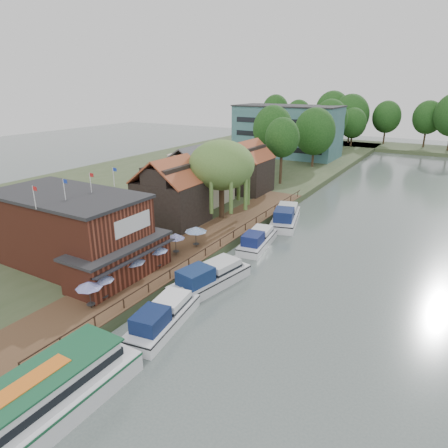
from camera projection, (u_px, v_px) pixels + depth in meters
The scene contains 28 objects.
ground at pixel (213, 309), 33.94m from camera, with size 260.00×260.00×0.00m, color #4B5754.
land_bank at pixel (177, 181), 76.59m from camera, with size 50.00×140.00×1.00m, color #384728.
quay_deck at pixel (200, 242), 45.55m from camera, with size 6.00×50.00×0.10m, color #47301E.
quay_rail at pixel (223, 242), 44.51m from camera, with size 0.20×49.00×1.00m, color black, non-canonical shape.
pub at pixel (84, 232), 38.30m from camera, with size 20.00×11.00×7.30m, color maroon, non-canonical shape.
hotel_block at pixel (287, 131), 98.99m from camera, with size 25.40×12.40×12.30m, color #38666B, non-canonical shape.
cottage_a at pixel (171, 191), 50.76m from camera, with size 8.60×7.60×8.50m, color black, non-canonical shape.
cottage_b at pixel (196, 174), 60.33m from camera, with size 9.60×8.60×8.50m, color beige, non-canonical shape.
cottage_c at pixel (247, 167), 65.72m from camera, with size 7.60×7.60×8.50m, color black, non-canonical shape.
willow at pixel (222, 180), 52.35m from camera, with size 8.60×8.60×10.43m, color #476B2D, non-canonical shape.
umbrella_0 at pixel (90, 295), 31.67m from camera, with size 2.11×2.11×2.38m, color navy, non-canonical shape.
umbrella_1 at pixel (103, 287), 32.86m from camera, with size 1.95×1.95×2.38m, color navy, non-canonical shape.
umbrella_2 at pixel (132, 268), 36.21m from camera, with size 2.46×2.46×2.38m, color navy, non-canonical shape.
umbrella_3 at pixel (157, 257), 38.60m from camera, with size 2.10×2.10×2.38m, color #1C3E9C, non-canonical shape.
umbrella_4 at pixel (176, 244), 41.75m from camera, with size 1.98×1.98×2.38m, color navy, non-canonical shape.
umbrella_5 at pixel (196, 237), 43.69m from camera, with size 2.44×2.44×2.38m, color #1B4D96, non-canonical shape.
cruiser_0 at pixel (163, 314), 31.19m from camera, with size 3.03×9.38×2.25m, color silver, non-canonical shape.
cruiser_1 at pixel (210, 274), 37.44m from camera, with size 3.26×10.09×2.45m, color silver, non-canonical shape.
cruiser_2 at pixel (258, 238), 46.73m from camera, with size 2.95×9.13×2.18m, color silver, non-canonical shape.
cruiser_3 at pixel (286, 214), 54.40m from camera, with size 3.45×10.67×2.62m, color silver, non-canonical shape.
tour_boat at pixel (24, 410), 21.42m from camera, with size 4.07×14.45×3.16m, color silver, non-canonical shape.
swan at pixel (88, 379), 25.60m from camera, with size 0.44×0.44×0.44m, color white.
bank_tree_0 at pixel (282, 151), 70.67m from camera, with size 6.06×6.06×11.74m, color #143811, non-canonical shape.
bank_tree_1 at pixel (272, 140), 78.41m from camera, with size 7.73×7.73×13.35m, color #143811, non-canonical shape.
bank_tree_2 at pixel (314, 138), 85.51m from camera, with size 8.71×8.71×12.54m, color #143811, non-canonical shape.
bank_tree_3 at pixel (330, 127), 100.20m from camera, with size 8.35×8.35×13.74m, color #143811, non-canonical shape.
bank_tree_4 at pixel (333, 128), 109.23m from camera, with size 7.10×7.10×11.31m, color #143811, non-canonical shape.
bank_tree_5 at pixel (353, 127), 114.94m from camera, with size 7.53×7.53×10.86m, color #143811, non-canonical shape.
Camera 1 is at (15.85, -25.02, 18.11)m, focal length 32.00 mm.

